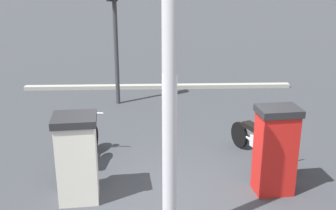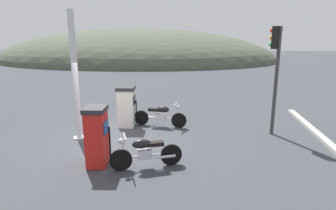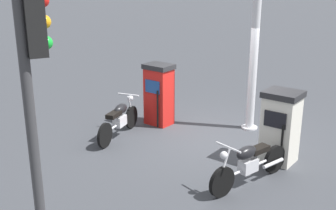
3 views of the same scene
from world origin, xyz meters
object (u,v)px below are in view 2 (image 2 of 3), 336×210
at_px(fuel_pump_near, 97,136).
at_px(motorcycle_far_pump, 161,115).
at_px(motorcycle_near_pump, 145,152).
at_px(roadside_traffic_light, 275,62).
at_px(fuel_pump_far, 126,106).
at_px(canopy_support_pole, 75,79).

height_order(fuel_pump_near, motorcycle_far_pump, fuel_pump_near).
bearing_deg(motorcycle_near_pump, roadside_traffic_light, 38.22).
height_order(motorcycle_near_pump, motorcycle_far_pump, motorcycle_near_pump).
distance_m(fuel_pump_near, fuel_pump_far, 3.36).
distance_m(motorcycle_far_pump, canopy_support_pole, 3.34).
distance_m(motorcycle_near_pump, canopy_support_pole, 3.59).
bearing_deg(motorcycle_far_pump, fuel_pump_far, -177.08).
bearing_deg(fuel_pump_far, motorcycle_near_pump, -69.80).
xyz_separation_m(fuel_pump_near, fuel_pump_far, (0.00, 3.36, -0.03)).
bearing_deg(fuel_pump_near, fuel_pump_far, 90.00).
relative_size(roadside_traffic_light, canopy_support_pole, 0.88).
height_order(fuel_pump_far, motorcycle_near_pump, fuel_pump_far).
distance_m(motorcycle_near_pump, roadside_traffic_light, 5.31).
xyz_separation_m(fuel_pump_near, motorcycle_near_pump, (1.27, -0.10, -0.35)).
distance_m(motorcycle_far_pump, roadside_traffic_light, 4.39).
relative_size(fuel_pump_near, motorcycle_near_pump, 0.88).
xyz_separation_m(motorcycle_near_pump, motorcycle_far_pump, (0.00, 3.52, -0.02)).
distance_m(fuel_pump_near, motorcycle_far_pump, 3.67).
xyz_separation_m(fuel_pump_far, canopy_support_pole, (-1.27, -1.45, 1.21)).
height_order(roadside_traffic_light, canopy_support_pole, canopy_support_pole).
bearing_deg(roadside_traffic_light, fuel_pump_near, -150.17).
relative_size(motorcycle_near_pump, motorcycle_far_pump, 0.89).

